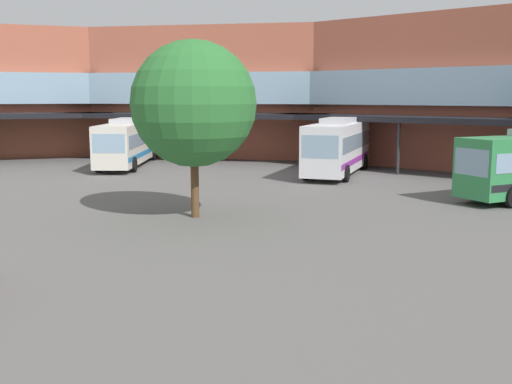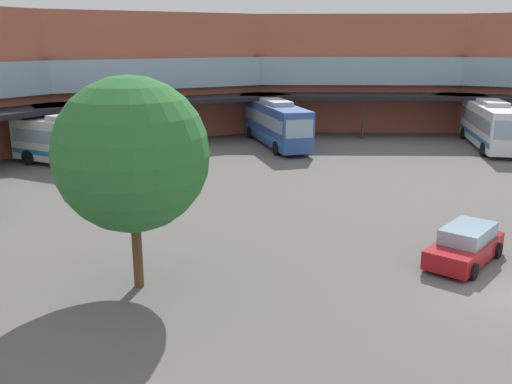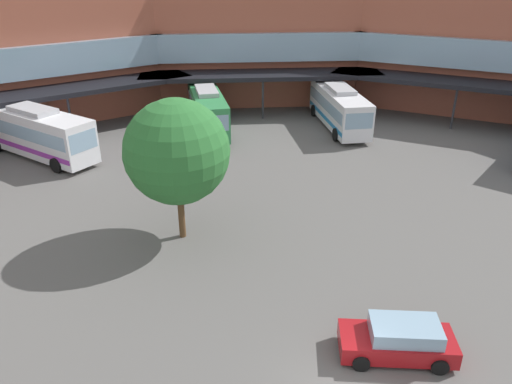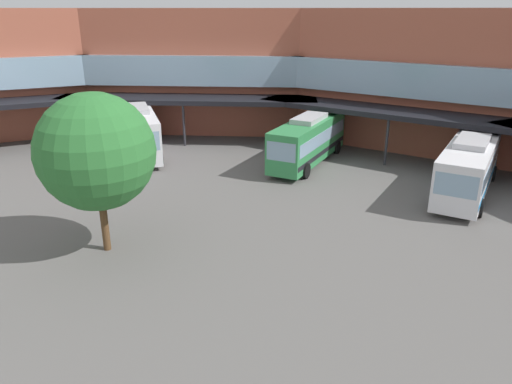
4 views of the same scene
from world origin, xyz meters
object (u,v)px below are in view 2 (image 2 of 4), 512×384
bus_5 (76,141)px  plaza_tree (132,155)px  bus_3 (490,124)px  parked_car (465,245)px  bus_4 (276,123)px

bus_5 → plaza_tree: plaza_tree is taller
bus_3 → plaza_tree: size_ratio=1.54×
bus_3 → plaza_tree: (-36.41, 5.90, 2.99)m
parked_car → plaza_tree: bearing=-39.8°
bus_3 → parked_car: bus_3 is taller
bus_4 → plaza_tree: plaza_tree is taller
bus_4 → plaza_tree: (-27.82, -10.02, 3.02)m
bus_3 → bus_4: bearing=-84.2°
plaza_tree → bus_5: bearing=54.4°
bus_5 → plaza_tree: 22.42m
bus_3 → bus_4: 18.09m
bus_4 → parked_car: (-19.00, -19.81, -1.25)m
bus_4 → bus_3: bearing=71.6°
bus_5 → plaza_tree: size_ratio=1.36×
bus_4 → plaza_tree: size_ratio=1.36×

